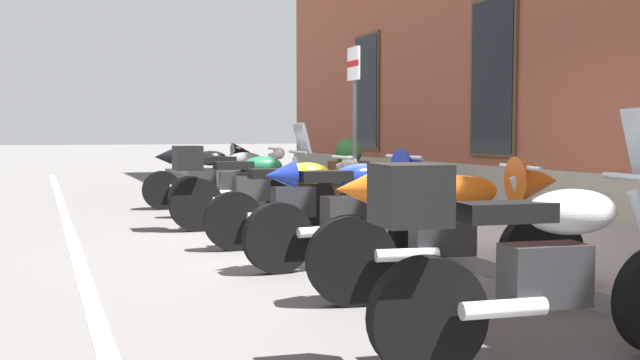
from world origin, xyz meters
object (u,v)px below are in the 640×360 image
at_px(motorcycle_green_touring, 247,185).
at_px(parking_sign, 354,104).
at_px(motorcycle_grey_naked, 240,183).
at_px(motorcycle_yellow_naked, 299,202).
at_px(motorcycle_orange_sport, 459,223).
at_px(motorcycle_blue_sport, 360,203).
at_px(motorcycle_black_sport, 209,173).
at_px(barrel_planter, 348,177).
at_px(motorcycle_silver_touring, 534,260).

distance_m(motorcycle_green_touring, parking_sign, 1.83).
bearing_deg(motorcycle_green_touring, motorcycle_grey_naked, 168.70).
relative_size(motorcycle_yellow_naked, motorcycle_orange_sport, 0.97).
bearing_deg(motorcycle_orange_sport, motorcycle_grey_naked, -178.98).
relative_size(motorcycle_yellow_naked, motorcycle_blue_sport, 0.97).
xyz_separation_m(motorcycle_grey_naked, motorcycle_orange_sport, (5.78, 0.10, 0.08)).
distance_m(motorcycle_yellow_naked, motorcycle_orange_sport, 2.78).
height_order(motorcycle_blue_sport, parking_sign, parking_sign).
height_order(motorcycle_black_sport, motorcycle_green_touring, motorcycle_green_touring).
distance_m(motorcycle_black_sport, barrel_planter, 2.43).
bearing_deg(motorcycle_green_touring, motorcycle_yellow_naked, 4.73).
height_order(motorcycle_black_sport, motorcycle_grey_naked, motorcycle_black_sport).
relative_size(motorcycle_blue_sport, barrel_planter, 2.06).
relative_size(motorcycle_black_sport, motorcycle_green_touring, 0.91).
relative_size(motorcycle_grey_naked, motorcycle_orange_sport, 0.97).
distance_m(motorcycle_black_sport, motorcycle_green_touring, 2.72).
distance_m(parking_sign, barrel_planter, 1.43).
relative_size(motorcycle_black_sport, motorcycle_orange_sport, 0.96).
bearing_deg(motorcycle_silver_touring, parking_sign, 164.94).
height_order(motorcycle_orange_sport, parking_sign, parking_sign).
height_order(motorcycle_blue_sport, barrel_planter, barrel_planter).
xyz_separation_m(parking_sign, barrel_planter, (-0.93, 0.32, -1.04)).
height_order(motorcycle_green_touring, barrel_planter, motorcycle_green_touring).
height_order(motorcycle_grey_naked, motorcycle_blue_sport, motorcycle_blue_sport).
bearing_deg(motorcycle_silver_touring, motorcycle_orange_sport, 162.47).
bearing_deg(motorcycle_orange_sport, barrel_planter, 164.93).
bearing_deg(motorcycle_blue_sport, parking_sign, 157.22).
bearing_deg(motorcycle_grey_naked, motorcycle_blue_sport, -0.05).
bearing_deg(motorcycle_grey_naked, motorcycle_orange_sport, 1.02).
xyz_separation_m(motorcycle_green_touring, motorcycle_orange_sport, (4.39, 0.38, 0.01)).
bearing_deg(motorcycle_orange_sport, motorcycle_black_sport, -177.93).
distance_m(motorcycle_silver_touring, barrel_planter, 7.08).
bearing_deg(motorcycle_black_sport, motorcycle_green_touring, -2.60).
relative_size(motorcycle_black_sport, parking_sign, 0.88).
bearing_deg(motorcycle_silver_touring, motorcycle_grey_naked, 177.21).
bearing_deg(motorcycle_blue_sport, motorcycle_silver_touring, -6.75).
bearing_deg(parking_sign, motorcycle_silver_touring, -15.06).
bearing_deg(motorcycle_blue_sport, motorcycle_grey_naked, 179.95).
xyz_separation_m(motorcycle_yellow_naked, motorcycle_blue_sport, (1.26, 0.14, 0.10)).
distance_m(motorcycle_grey_naked, parking_sign, 2.13).
bearing_deg(parking_sign, barrel_planter, 161.09).
xyz_separation_m(motorcycle_yellow_naked, parking_sign, (-1.68, 1.38, 1.12)).
bearing_deg(motorcycle_orange_sport, motorcycle_blue_sport, -175.94).
distance_m(motorcycle_green_touring, motorcycle_blue_sport, 2.90).
bearing_deg(motorcycle_green_touring, motorcycle_blue_sport, 5.42).
relative_size(motorcycle_orange_sport, motorcycle_silver_touring, 1.03).
distance_m(motorcycle_blue_sport, parking_sign, 3.35).
distance_m(motorcycle_blue_sport, motorcycle_orange_sport, 1.51).
xyz_separation_m(motorcycle_green_touring, motorcycle_silver_touring, (5.84, -0.08, 0.01)).
bearing_deg(motorcycle_black_sport, motorcycle_silver_touring, -1.33).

